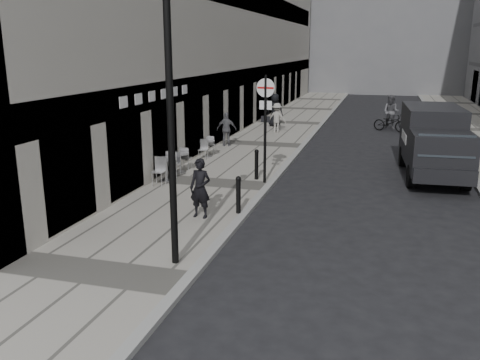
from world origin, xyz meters
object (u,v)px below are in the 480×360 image
(sign_post, at_px, (265,115))
(cyclist, at_px, (390,117))
(panel_van, at_px, (434,138))
(walking_man, at_px, (200,188))
(lamppost, at_px, (170,113))

(sign_post, xyz_separation_m, cyclist, (4.28, 13.54, -1.68))
(panel_van, bearing_deg, walking_man, -135.58)
(panel_van, height_order, cyclist, panel_van)
(lamppost, height_order, panel_van, lamppost)
(walking_man, relative_size, panel_van, 0.30)
(sign_post, height_order, lamppost, lamppost)
(sign_post, bearing_deg, cyclist, 79.46)
(lamppost, bearing_deg, sign_post, 87.24)
(lamppost, relative_size, panel_van, 1.07)
(lamppost, bearing_deg, cyclist, 77.42)
(sign_post, xyz_separation_m, panel_van, (5.73, 3.05, -1.06))
(walking_man, height_order, cyclist, cyclist)
(lamppost, xyz_separation_m, cyclist, (4.63, 20.75, -2.60))
(lamppost, xyz_separation_m, panel_van, (6.07, 10.26, -1.98))
(cyclist, bearing_deg, panel_van, -60.46)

